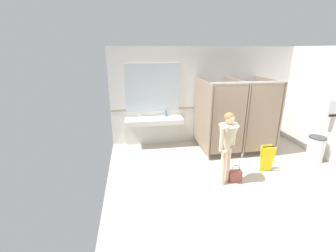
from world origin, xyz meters
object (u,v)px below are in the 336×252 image
at_px(trash_bin, 315,149).
at_px(paper_cup, 173,117).
at_px(handbag, 235,176).
at_px(soap_dispenser, 166,114).
at_px(paper_towel_dispenser_upper, 333,109).
at_px(wet_floor_sign, 267,158).
at_px(person_standing, 228,140).

xyz_separation_m(trash_bin, paper_cup, (-3.41, 1.54, 0.57)).
bearing_deg(handbag, soap_dispenser, 116.13).
bearing_deg(soap_dispenser, trash_bin, -25.97).
height_order(paper_towel_dispenser_upper, handbag, paper_towel_dispenser_upper).
xyz_separation_m(trash_bin, wet_floor_sign, (-1.52, -0.31, 0.00)).
bearing_deg(paper_towel_dispenser_upper, paper_cup, 157.17).
height_order(paper_towel_dispenser_upper, trash_bin, paper_towel_dispenser_upper).
bearing_deg(person_standing, handbag, 3.46).
relative_size(handbag, paper_cup, 4.45).
xyz_separation_m(handbag, soap_dispenser, (-1.16, 2.36, 0.79)).
relative_size(person_standing, handbag, 4.00).
relative_size(person_standing, paper_cup, 17.83).
distance_m(soap_dispenser, wet_floor_sign, 2.98).
bearing_deg(person_standing, trash_bin, 13.26).
bearing_deg(handbag, trash_bin, 14.24).
relative_size(paper_towel_dispenser_upper, paper_cup, 4.81).
height_order(person_standing, handbag, person_standing).
relative_size(trash_bin, soap_dispenser, 3.61).
bearing_deg(trash_bin, paper_towel_dispenser_upper, -0.11).
xyz_separation_m(person_standing, paper_cup, (-0.72, 2.17, -0.08)).
bearing_deg(person_standing, soap_dispenser, 110.87).
distance_m(trash_bin, wet_floor_sign, 1.55).
distance_m(paper_cup, wet_floor_sign, 2.70).
bearing_deg(paper_cup, handbag, -65.60).
relative_size(soap_dispenser, wet_floor_sign, 0.28).
xyz_separation_m(person_standing, handbag, (0.25, 0.02, -0.84)).
distance_m(paper_towel_dispenser_upper, trash_bin, 1.07).
distance_m(trash_bin, handbag, 2.51).
distance_m(person_standing, handbag, 0.88).
bearing_deg(handbag, person_standing, -176.54).
height_order(paper_towel_dispenser_upper, wet_floor_sign, paper_towel_dispenser_upper).
bearing_deg(soap_dispenser, paper_towel_dispenser_upper, -24.50).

